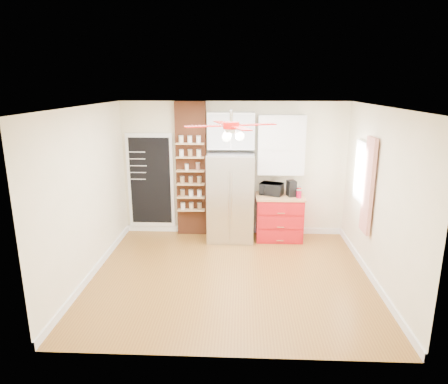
{
  "coord_description": "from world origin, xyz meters",
  "views": [
    {
      "loc": [
        0.16,
        -5.9,
        3.02
      ],
      "look_at": [
        -0.15,
        0.9,
        1.17
      ],
      "focal_mm": 32.0,
      "sensor_mm": 36.0,
      "label": 1
    }
  ],
  "objects_px": {
    "toaster_oven": "(272,189)",
    "canister_left": "(299,194)",
    "red_cabinet": "(279,217)",
    "pantry_jar_oats": "(187,167)",
    "fridge": "(231,197)",
    "ceiling_fan": "(231,126)",
    "coffee_maker": "(291,188)"
  },
  "relations": [
    {
      "from": "toaster_oven",
      "to": "coffee_maker",
      "type": "bearing_deg",
      "value": 9.78
    },
    {
      "from": "ceiling_fan",
      "to": "pantry_jar_oats",
      "type": "bearing_deg",
      "value": 117.42
    },
    {
      "from": "coffee_maker",
      "to": "pantry_jar_oats",
      "type": "relative_size",
      "value": 2.7
    },
    {
      "from": "fridge",
      "to": "toaster_oven",
      "type": "xyz_separation_m",
      "value": [
        0.8,
        0.1,
        0.14
      ]
    },
    {
      "from": "toaster_oven",
      "to": "red_cabinet",
      "type": "bearing_deg",
      "value": 4.22
    },
    {
      "from": "ceiling_fan",
      "to": "coffee_maker",
      "type": "bearing_deg",
      "value": 55.63
    },
    {
      "from": "fridge",
      "to": "coffee_maker",
      "type": "bearing_deg",
      "value": 1.23
    },
    {
      "from": "red_cabinet",
      "to": "ceiling_fan",
      "type": "relative_size",
      "value": 0.67
    },
    {
      "from": "fridge",
      "to": "canister_left",
      "type": "distance_m",
      "value": 1.32
    },
    {
      "from": "red_cabinet",
      "to": "canister_left",
      "type": "relative_size",
      "value": 6.2
    },
    {
      "from": "red_cabinet",
      "to": "pantry_jar_oats",
      "type": "bearing_deg",
      "value": 176.97
    },
    {
      "from": "canister_left",
      "to": "pantry_jar_oats",
      "type": "height_order",
      "value": "pantry_jar_oats"
    },
    {
      "from": "fridge",
      "to": "toaster_oven",
      "type": "height_order",
      "value": "fridge"
    },
    {
      "from": "coffee_maker",
      "to": "pantry_jar_oats",
      "type": "xyz_separation_m",
      "value": [
        -2.05,
        0.12,
        0.37
      ]
    },
    {
      "from": "toaster_oven",
      "to": "pantry_jar_oats",
      "type": "distance_m",
      "value": 1.73
    },
    {
      "from": "fridge",
      "to": "toaster_oven",
      "type": "distance_m",
      "value": 0.82
    },
    {
      "from": "red_cabinet",
      "to": "pantry_jar_oats",
      "type": "height_order",
      "value": "pantry_jar_oats"
    },
    {
      "from": "red_cabinet",
      "to": "coffee_maker",
      "type": "xyz_separation_m",
      "value": [
        0.21,
        -0.02,
        0.6
      ]
    },
    {
      "from": "toaster_oven",
      "to": "canister_left",
      "type": "height_order",
      "value": "toaster_oven"
    },
    {
      "from": "red_cabinet",
      "to": "ceiling_fan",
      "type": "distance_m",
      "value": 2.75
    },
    {
      "from": "fridge",
      "to": "red_cabinet",
      "type": "bearing_deg",
      "value": 2.95
    },
    {
      "from": "fridge",
      "to": "canister_left",
      "type": "relative_size",
      "value": 11.54
    },
    {
      "from": "ceiling_fan",
      "to": "canister_left",
      "type": "bearing_deg",
      "value": 50.26
    },
    {
      "from": "fridge",
      "to": "canister_left",
      "type": "height_order",
      "value": "fridge"
    },
    {
      "from": "red_cabinet",
      "to": "ceiling_fan",
      "type": "xyz_separation_m",
      "value": [
        -0.92,
        -1.68,
        1.97
      ]
    },
    {
      "from": "ceiling_fan",
      "to": "toaster_oven",
      "type": "xyz_separation_m",
      "value": [
        0.75,
        1.73,
        -1.4
      ]
    },
    {
      "from": "coffee_maker",
      "to": "toaster_oven",
      "type": "bearing_deg",
      "value": 155.14
    },
    {
      "from": "red_cabinet",
      "to": "coffee_maker",
      "type": "bearing_deg",
      "value": -6.64
    },
    {
      "from": "toaster_oven",
      "to": "fridge",
      "type": "bearing_deg",
      "value": -152.06
    },
    {
      "from": "toaster_oven",
      "to": "pantry_jar_oats",
      "type": "relative_size",
      "value": 3.77
    },
    {
      "from": "red_cabinet",
      "to": "toaster_oven",
      "type": "height_order",
      "value": "toaster_oven"
    },
    {
      "from": "coffee_maker",
      "to": "ceiling_fan",
      "type": "bearing_deg",
      "value": -138.11
    }
  ]
}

